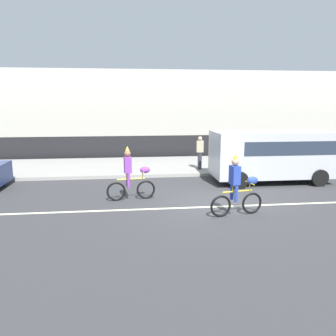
{
  "coord_description": "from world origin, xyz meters",
  "views": [
    {
      "loc": [
        -2.8,
        -10.59,
        3.36
      ],
      "look_at": [
        -1.46,
        1.2,
        1.0
      ],
      "focal_mm": 35.0,
      "sensor_mm": 36.0,
      "label": 1
    }
  ],
  "objects": [
    {
      "name": "ground_plane",
      "position": [
        0.0,
        0.0,
        0.0
      ],
      "size": [
        80.0,
        80.0,
        0.0
      ],
      "primitive_type": "plane",
      "color": "#38383A"
    },
    {
      "name": "road_centre_line",
      "position": [
        0.0,
        -0.5,
        0.0
      ],
      "size": [
        36.0,
        0.14,
        0.01
      ],
      "primitive_type": "cube",
      "color": "beige",
      "rests_on": "ground"
    },
    {
      "name": "sidewalk_curb",
      "position": [
        0.0,
        6.5,
        0.07
      ],
      "size": [
        60.0,
        5.0,
        0.15
      ],
      "primitive_type": "cube",
      "color": "#9E9B93",
      "rests_on": "ground"
    },
    {
      "name": "fence_line",
      "position": [
        0.0,
        9.4,
        0.7
      ],
      "size": [
        40.0,
        0.08,
        1.4
      ],
      "primitive_type": "cube",
      "color": "black",
      "rests_on": "ground"
    },
    {
      "name": "building_backdrop",
      "position": [
        0.21,
        18.0,
        2.89
      ],
      "size": [
        28.0,
        8.0,
        5.78
      ],
      "primitive_type": "cube",
      "color": "beige",
      "rests_on": "ground"
    },
    {
      "name": "parade_cyclist_purple",
      "position": [
        -2.82,
        0.63,
        0.84
      ],
      "size": [
        1.71,
        0.51,
        1.92
      ],
      "color": "black",
      "rests_on": "ground"
    },
    {
      "name": "parade_cyclist_cobalt",
      "position": [
        0.35,
        -1.37,
        0.84
      ],
      "size": [
        1.71,
        0.53,
        1.92
      ],
      "color": "black",
      "rests_on": "ground"
    },
    {
      "name": "parked_van_silver",
      "position": [
        3.23,
        2.7,
        1.28
      ],
      "size": [
        5.0,
        2.22,
        2.18
      ],
      "color": "silver",
      "rests_on": "ground"
    },
    {
      "name": "pedestrian_onlooker",
      "position": [
        0.54,
        5.0,
        1.01
      ],
      "size": [
        0.32,
        0.2,
        1.62
      ],
      "color": "#33333D",
      "rests_on": "sidewalk_curb"
    }
  ]
}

